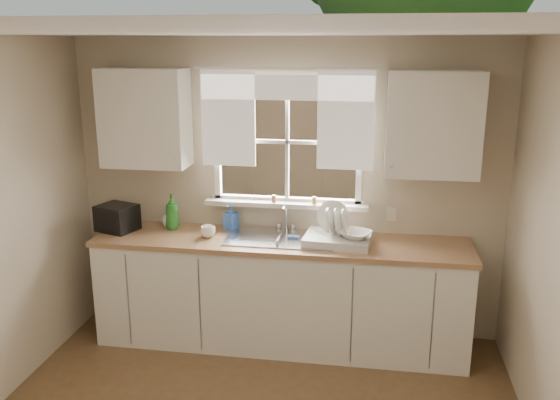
% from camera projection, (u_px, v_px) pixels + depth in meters
% --- Properties ---
extents(room_walls, '(3.62, 4.02, 2.50)m').
position_uv_depth(room_walls, '(226.00, 289.00, 3.02)').
color(room_walls, beige).
rests_on(room_walls, ground).
extents(ceiling, '(3.60, 4.00, 0.02)m').
position_uv_depth(ceiling, '(223.00, 33.00, 2.76)').
color(ceiling, silver).
rests_on(ceiling, room_walls).
extents(window, '(1.38, 0.16, 1.06)m').
position_uv_depth(window, '(287.00, 162.00, 4.93)').
color(window, white).
rests_on(window, room_walls).
extents(curtains, '(1.50, 0.03, 0.81)m').
position_uv_depth(curtains, '(286.00, 108.00, 4.76)').
color(curtains, white).
rests_on(curtains, room_walls).
extents(base_cabinets, '(3.00, 0.62, 0.87)m').
position_uv_depth(base_cabinets, '(281.00, 294.00, 4.90)').
color(base_cabinets, white).
rests_on(base_cabinets, ground).
extents(countertop, '(3.04, 0.65, 0.04)m').
position_uv_depth(countertop, '(281.00, 242.00, 4.78)').
color(countertop, '#A57952').
rests_on(countertop, base_cabinets).
extents(upper_cabinet_left, '(0.70, 0.33, 0.80)m').
position_uv_depth(upper_cabinet_left, '(145.00, 118.00, 4.84)').
color(upper_cabinet_left, white).
rests_on(upper_cabinet_left, room_walls).
extents(upper_cabinet_right, '(0.70, 0.33, 0.80)m').
position_uv_depth(upper_cabinet_right, '(433.00, 124.00, 4.49)').
color(upper_cabinet_right, white).
rests_on(upper_cabinet_right, room_walls).
extents(wall_outlet, '(0.08, 0.01, 0.12)m').
position_uv_depth(wall_outlet, '(392.00, 214.00, 4.88)').
color(wall_outlet, beige).
rests_on(wall_outlet, room_walls).
extents(sill_jars, '(0.38, 0.04, 0.06)m').
position_uv_depth(sill_jars, '(294.00, 199.00, 4.94)').
color(sill_jars, brown).
rests_on(sill_jars, window).
extents(sink, '(0.88, 0.52, 0.40)m').
position_uv_depth(sink, '(281.00, 247.00, 4.82)').
color(sink, '#B7B7BC').
rests_on(sink, countertop).
extents(dish_rack, '(0.54, 0.43, 0.32)m').
position_uv_depth(dish_rack, '(337.00, 236.00, 4.67)').
color(dish_rack, silver).
rests_on(dish_rack, countertop).
extents(bowl, '(0.31, 0.31, 0.06)m').
position_uv_depth(bowl, '(356.00, 235.00, 4.59)').
color(bowl, white).
rests_on(bowl, dish_rack).
extents(soap_bottle_a, '(0.15, 0.15, 0.30)m').
position_uv_depth(soap_bottle_a, '(172.00, 212.00, 5.01)').
color(soap_bottle_a, '#287C29').
rests_on(soap_bottle_a, countertop).
extents(soap_bottle_b, '(0.13, 0.13, 0.22)m').
position_uv_depth(soap_bottle_b, '(231.00, 217.00, 5.01)').
color(soap_bottle_b, blue).
rests_on(soap_bottle_b, countertop).
extents(soap_bottle_c, '(0.16, 0.16, 0.16)m').
position_uv_depth(soap_bottle_c, '(169.00, 218.00, 5.08)').
color(soap_bottle_c, '#BFB89D').
rests_on(soap_bottle_c, countertop).
extents(saucer, '(0.17, 0.17, 0.01)m').
position_uv_depth(saucer, '(116.00, 231.00, 4.97)').
color(saucer, white).
rests_on(saucer, countertop).
extents(cup, '(0.15, 0.15, 0.10)m').
position_uv_depth(cup, '(208.00, 232.00, 4.82)').
color(cup, white).
rests_on(cup, countertop).
extents(black_appliance, '(0.37, 0.34, 0.22)m').
position_uv_depth(black_appliance, '(117.00, 218.00, 4.99)').
color(black_appliance, black).
rests_on(black_appliance, countertop).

